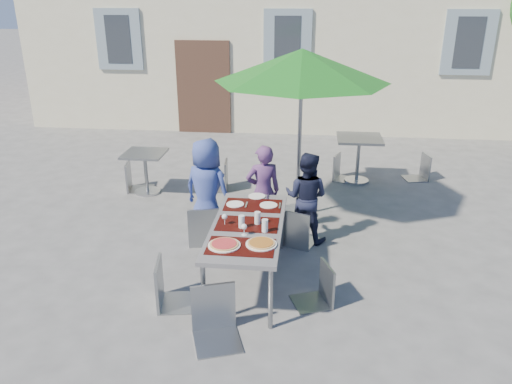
# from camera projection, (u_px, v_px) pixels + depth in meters

# --- Properties ---
(ground) EXTENTS (90.00, 90.00, 0.00)m
(ground) POSITION_uv_depth(u_px,v_px,m) (247.00, 316.00, 5.31)
(ground) COLOR #4F5052
(ground) RESTS_ON ground
(dining_table) EXTENTS (0.80, 1.85, 0.76)m
(dining_table) POSITION_uv_depth(u_px,v_px,m) (247.00, 229.00, 5.70)
(dining_table) COLOR #46454A
(dining_table) RESTS_ON ground
(pizza_near_left) EXTENTS (0.34, 0.34, 0.03)m
(pizza_near_left) POSITION_uv_depth(u_px,v_px,m) (224.00, 244.00, 5.18)
(pizza_near_left) COLOR white
(pizza_near_left) RESTS_ON dining_table
(pizza_near_right) EXTENTS (0.33, 0.33, 0.03)m
(pizza_near_right) POSITION_uv_depth(u_px,v_px,m) (261.00, 243.00, 5.20)
(pizza_near_right) COLOR white
(pizza_near_right) RESTS_ON dining_table
(glassware) EXTENTS (0.54, 0.36, 0.15)m
(glassware) POSITION_uv_depth(u_px,v_px,m) (250.00, 222.00, 5.55)
(glassware) COLOR silver
(glassware) RESTS_ON dining_table
(place_settings) EXTENTS (0.68, 0.52, 0.01)m
(place_settings) POSITION_uv_depth(u_px,v_px,m) (254.00, 202.00, 6.27)
(place_settings) COLOR white
(place_settings) RESTS_ON dining_table
(child_0) EXTENTS (0.81, 0.67, 1.43)m
(child_0) POSITION_uv_depth(u_px,v_px,m) (207.00, 190.00, 6.78)
(child_0) COLOR #354693
(child_0) RESTS_ON ground
(child_1) EXTENTS (0.55, 0.45, 1.32)m
(child_1) POSITION_uv_depth(u_px,v_px,m) (263.00, 191.00, 6.87)
(child_1) COLOR #573368
(child_1) RESTS_ON ground
(child_2) EXTENTS (0.69, 0.52, 1.26)m
(child_2) POSITION_uv_depth(u_px,v_px,m) (306.00, 197.00, 6.76)
(child_2) COLOR #161A31
(child_2) RESTS_ON ground
(chair_0) EXTENTS (0.57, 0.57, 1.05)m
(chair_0) POSITION_uv_depth(u_px,v_px,m) (204.00, 202.00, 6.63)
(chair_0) COLOR gray
(chair_0) RESTS_ON ground
(chair_1) EXTENTS (0.47, 0.47, 1.01)m
(chair_1) POSITION_uv_depth(u_px,v_px,m) (259.00, 206.00, 6.56)
(chair_1) COLOR gray
(chair_1) RESTS_ON ground
(chair_2) EXTENTS (0.57, 0.58, 1.00)m
(chair_2) POSITION_uv_depth(u_px,v_px,m) (297.00, 205.00, 6.60)
(chair_2) COLOR gray
(chair_2) RESTS_ON ground
(chair_3) EXTENTS (0.52, 0.51, 1.00)m
(chair_3) POSITION_uv_depth(u_px,v_px,m) (167.00, 257.00, 5.30)
(chair_3) COLOR gray
(chair_3) RESTS_ON ground
(chair_4) EXTENTS (0.50, 0.50, 0.87)m
(chair_4) POSITION_uv_depth(u_px,v_px,m) (320.00, 262.00, 5.37)
(chair_4) COLOR gray
(chair_4) RESTS_ON ground
(chair_5) EXTENTS (0.57, 0.57, 1.01)m
(chair_5) POSITION_uv_depth(u_px,v_px,m) (214.00, 285.00, 4.78)
(chair_5) COLOR gray
(chair_5) RESTS_ON ground
(patio_umbrella) EXTENTS (2.47, 2.47, 2.50)m
(patio_umbrella) POSITION_uv_depth(u_px,v_px,m) (302.00, 67.00, 6.88)
(patio_umbrella) COLOR #B5B7BE
(patio_umbrella) RESTS_ON ground
(cafe_table_0) EXTENTS (0.67, 0.67, 0.72)m
(cafe_table_0) POSITION_uv_depth(u_px,v_px,m) (145.00, 166.00, 8.45)
(cafe_table_0) COLOR #B5B7BE
(cafe_table_0) RESTS_ON ground
(bg_chair_l_0) EXTENTS (0.50, 0.49, 0.95)m
(bg_chair_l_0) POSITION_uv_depth(u_px,v_px,m) (133.00, 159.00, 8.54)
(bg_chair_l_0) COLOR gray
(bg_chair_l_0) RESTS_ON ground
(bg_chair_r_0) EXTENTS (0.47, 0.47, 0.97)m
(bg_chair_r_0) POSITION_uv_depth(u_px,v_px,m) (220.00, 158.00, 8.57)
(bg_chair_r_0) COLOR gray
(bg_chair_r_0) RESTS_ON ground
(cafe_table_1) EXTENTS (0.78, 0.78, 0.84)m
(cafe_table_1) POSITION_uv_depth(u_px,v_px,m) (359.00, 150.00, 8.90)
(cafe_table_1) COLOR #B5B7BE
(cafe_table_1) RESTS_ON ground
(bg_chair_l_1) EXTENTS (0.51, 0.51, 0.90)m
(bg_chair_l_1) POSITION_uv_depth(u_px,v_px,m) (343.00, 152.00, 9.05)
(bg_chair_l_1) COLOR gray
(bg_chair_l_1) RESTS_ON ground
(bg_chair_r_1) EXTENTS (0.47, 0.47, 0.88)m
(bg_chair_r_1) POSITION_uv_depth(u_px,v_px,m) (422.00, 152.00, 9.08)
(bg_chair_r_1) COLOR gray
(bg_chair_r_1) RESTS_ON ground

